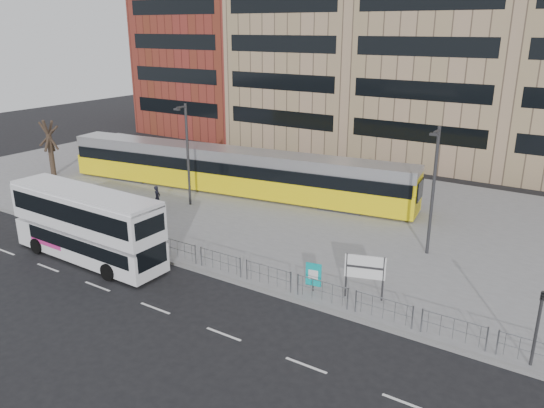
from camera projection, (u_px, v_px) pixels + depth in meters
The scene contains 16 objects.
ground at pixel (182, 267), 28.69m from camera, with size 120.00×120.00×0.00m, color black.
plaza at pixel (294, 206), 38.22m from camera, with size 64.00×24.00×0.15m, color gray.
kerb at pixel (182, 265), 28.71m from camera, with size 64.00×0.25×0.17m, color gray.
building_row at pixel (428, 21), 51.06m from camera, with size 70.40×18.40×31.20m.
pedestrian_barrier at pixel (216, 255), 27.75m from camera, with size 32.07×0.07×1.10m.
road_markings at pixel (140, 302), 24.99m from camera, with size 62.00×0.12×0.01m, color white.
double_decker_bus at pixel (86, 223), 28.98m from camera, with size 10.05×2.71×4.01m.
tram at pixel (231, 170), 40.87m from camera, with size 28.68×6.61×3.37m.
station_sign at pixel (365, 269), 24.62m from camera, with size 1.83×0.64×2.18m.
ad_panel at pixel (313, 275), 25.50m from camera, with size 0.78×0.19×1.47m.
pedestrian at pixel (157, 197), 37.19m from camera, with size 0.60×0.40×1.66m, color black.
traffic_light_west at pixel (121, 211), 31.01m from camera, with size 0.23×0.25×3.10m.
traffic_light_east at pixel (539, 319), 19.52m from camera, with size 0.17×0.21×3.10m.
lamp_post_west at pixel (187, 150), 37.03m from camera, with size 0.45×1.04×7.25m.
lamp_post_east at pixel (433, 186), 28.77m from camera, with size 0.45×1.04×7.25m.
bare_tree at pixel (46, 118), 44.35m from camera, with size 4.59×4.59×7.08m.
Camera 1 is at (18.32, -19.25, 12.36)m, focal length 35.00 mm.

